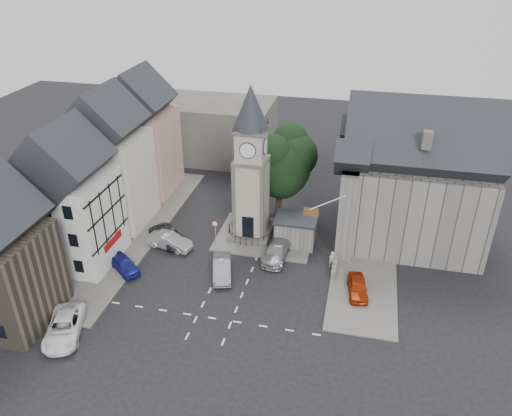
% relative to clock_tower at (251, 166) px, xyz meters
% --- Properties ---
extents(ground, '(120.00, 120.00, 0.00)m').
position_rel_clock_tower_xyz_m(ground, '(0.00, -7.99, -8.12)').
color(ground, black).
rests_on(ground, ground).
extents(pavement_west, '(6.00, 30.00, 0.14)m').
position_rel_clock_tower_xyz_m(pavement_west, '(-12.50, -1.99, -8.05)').
color(pavement_west, '#595651').
rests_on(pavement_west, ground).
extents(pavement_east, '(6.00, 26.00, 0.14)m').
position_rel_clock_tower_xyz_m(pavement_east, '(12.00, 0.01, -8.05)').
color(pavement_east, '#595651').
rests_on(pavement_east, ground).
extents(central_island, '(10.00, 8.00, 0.16)m').
position_rel_clock_tower_xyz_m(central_island, '(1.50, 0.01, -8.04)').
color(central_island, '#595651').
rests_on(central_island, ground).
extents(road_markings, '(20.00, 8.00, 0.01)m').
position_rel_clock_tower_xyz_m(road_markings, '(0.00, -13.49, -8.12)').
color(road_markings, silver).
rests_on(road_markings, ground).
extents(clock_tower, '(4.86, 4.86, 16.25)m').
position_rel_clock_tower_xyz_m(clock_tower, '(0.00, 0.00, 0.00)').
color(clock_tower, '#4C4944').
rests_on(clock_tower, ground).
extents(stone_shelter, '(4.30, 3.30, 3.08)m').
position_rel_clock_tower_xyz_m(stone_shelter, '(4.80, -0.49, -6.57)').
color(stone_shelter, '#67635F').
rests_on(stone_shelter, ground).
extents(town_tree, '(7.20, 7.20, 10.80)m').
position_rel_clock_tower_xyz_m(town_tree, '(2.00, 5.01, -1.15)').
color(town_tree, black).
rests_on(town_tree, ground).
extents(warning_sign_post, '(0.70, 0.19, 2.85)m').
position_rel_clock_tower_xyz_m(warning_sign_post, '(-3.20, -2.56, -6.09)').
color(warning_sign_post, black).
rests_on(warning_sign_post, ground).
extents(terrace_pink, '(8.10, 7.60, 12.80)m').
position_rel_clock_tower_xyz_m(terrace_pink, '(-15.50, 8.01, -1.54)').
color(terrace_pink, tan).
rests_on(terrace_pink, ground).
extents(terrace_cream, '(8.10, 7.60, 12.80)m').
position_rel_clock_tower_xyz_m(terrace_cream, '(-15.50, 0.01, -1.54)').
color(terrace_cream, beige).
rests_on(terrace_cream, ground).
extents(terrace_tudor, '(8.10, 7.60, 12.00)m').
position_rel_clock_tower_xyz_m(terrace_tudor, '(-15.50, -7.99, -1.93)').
color(terrace_tudor, silver).
rests_on(terrace_tudor, ground).
extents(backdrop_west, '(20.00, 10.00, 8.00)m').
position_rel_clock_tower_xyz_m(backdrop_west, '(-12.00, 20.01, -4.12)').
color(backdrop_west, '#4C4944').
rests_on(backdrop_west, ground).
extents(east_building, '(14.40, 11.40, 12.60)m').
position_rel_clock_tower_xyz_m(east_building, '(15.59, 3.01, -1.86)').
color(east_building, '#67635F').
rests_on(east_building, ground).
extents(east_boundary_wall, '(0.40, 16.00, 0.90)m').
position_rel_clock_tower_xyz_m(east_boundary_wall, '(9.20, 2.01, -7.67)').
color(east_boundary_wall, '#67635F').
rests_on(east_boundary_wall, ground).
extents(flagpole, '(3.68, 0.10, 2.74)m').
position_rel_clock_tower_xyz_m(flagpole, '(8.00, -3.99, -1.12)').
color(flagpole, white).
rests_on(flagpole, ground).
extents(car_west_blue, '(4.27, 3.90, 1.41)m').
position_rel_clock_tower_xyz_m(car_west_blue, '(-10.35, -8.86, -7.41)').
color(car_west_blue, navy).
rests_on(car_west_blue, ground).
extents(car_west_silver, '(5.01, 2.57, 1.57)m').
position_rel_clock_tower_xyz_m(car_west_silver, '(-7.61, -4.18, -7.33)').
color(car_west_silver, '#9FA3A7').
rests_on(car_west_silver, ground).
extents(car_west_grey, '(5.59, 5.07, 1.45)m').
position_rel_clock_tower_xyz_m(car_west_grey, '(-8.00, -3.24, -7.40)').
color(car_west_grey, '#2E2E30').
rests_on(car_west_grey, ground).
extents(car_island_silver, '(2.91, 4.98, 1.55)m').
position_rel_clock_tower_xyz_m(car_island_silver, '(-1.06, -7.49, -7.34)').
color(car_island_silver, '#909298').
rests_on(car_island_silver, ground).
extents(car_island_east, '(2.58, 5.48, 1.55)m').
position_rel_clock_tower_xyz_m(car_island_east, '(3.42, -3.49, -7.35)').
color(car_island_east, gray).
rests_on(car_island_east, ground).
extents(car_east_red, '(2.25, 4.29, 1.39)m').
position_rel_clock_tower_xyz_m(car_east_red, '(11.50, -7.46, -7.42)').
color(car_east_red, '#A02808').
rests_on(car_east_red, ground).
extents(van_sw_white, '(4.32, 6.19, 1.57)m').
position_rel_clock_tower_xyz_m(van_sw_white, '(-11.09, -17.99, -7.34)').
color(van_sw_white, white).
rests_on(van_sw_white, ground).
extents(pedestrian, '(0.75, 0.73, 1.74)m').
position_rel_clock_tower_xyz_m(pedestrian, '(8.85, -3.84, -7.25)').
color(pedestrian, beige).
rests_on(pedestrian, ground).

